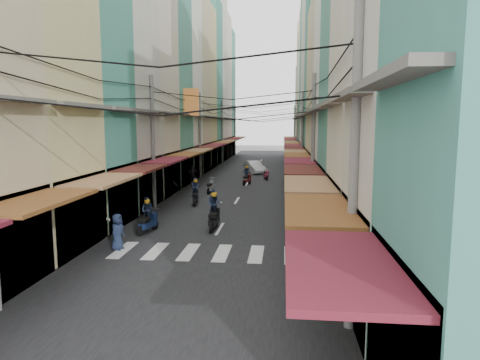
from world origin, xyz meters
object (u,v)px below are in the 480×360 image
Objects in this scene: bicycle at (371,238)px; market_umbrella at (398,213)px; traffic_sign at (316,185)px; white_car at (254,173)px.

bicycle is 5.07m from market_umbrella.
traffic_sign is at bearing 49.36° from bicycle.
traffic_sign reaches higher than white_car.
white_car is 1.46× the size of traffic_sign.
traffic_sign is (4.74, -24.27, 2.29)m from white_car.
white_car is at bearing -0.35° from bicycle.
market_umbrella is at bearing -67.04° from traffic_sign.
market_umbrella is 6.20m from traffic_sign.
white_car is at bearing 101.06° from traffic_sign.
bicycle is 0.51× the size of traffic_sign.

